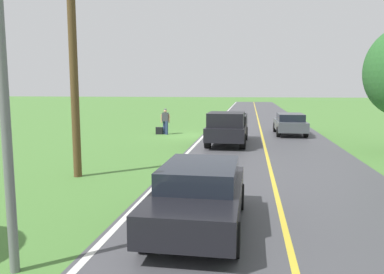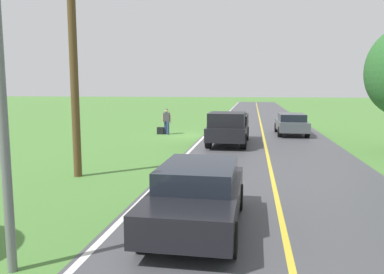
{
  "view_description": "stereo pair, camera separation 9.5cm",
  "coord_description": "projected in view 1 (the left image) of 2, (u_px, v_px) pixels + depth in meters",
  "views": [
    {
      "loc": [
        -3.81,
        23.98,
        3.11
      ],
      "look_at": [
        -1.76,
        10.59,
        1.34
      ],
      "focal_mm": 35.35,
      "sensor_mm": 36.0,
      "label": 1
    },
    {
      "loc": [
        -3.91,
        23.96,
        3.11
      ],
      "look_at": [
        -1.76,
        10.59,
        1.34
      ],
      "focal_mm": 35.35,
      "sensor_mm": 36.0,
      "label": 2
    }
  ],
  "objects": [
    {
      "name": "lane_edge_line",
      "position": [
        203.0,
        136.0,
        24.34
      ],
      "size": [
        0.16,
        117.6,
        0.0
      ],
      "primitive_type": "cube",
      "color": "silver",
      "rests_on": "ground"
    },
    {
      "name": "sedan_ahead_same_lane",
      "position": [
        199.0,
        194.0,
        8.46
      ],
      "size": [
        1.96,
        4.42,
        1.41
      ],
      "color": "black",
      "rests_on": "ground"
    },
    {
      "name": "suitcase_carried",
      "position": [
        159.0,
        131.0,
        25.33
      ],
      "size": [
        0.46,
        0.2,
        0.48
      ],
      "primitive_type": "cube",
      "rotation": [
        0.0,
        0.0,
        1.57
      ],
      "color": "black",
      "rests_on": "ground"
    },
    {
      "name": "sedan_near_oncoming",
      "position": [
        290.0,
        123.0,
        25.1
      ],
      "size": [
        1.98,
        4.43,
        1.41
      ],
      "color": "#4C5156",
      "rests_on": "ground"
    },
    {
      "name": "lane_centre_line",
      "position": [
        262.0,
        137.0,
        23.78
      ],
      "size": [
        0.14,
        117.6,
        0.0
      ],
      "primitive_type": "cube",
      "color": "gold",
      "rests_on": "ground"
    },
    {
      "name": "road_surface",
      "position": [
        262.0,
        137.0,
        23.78
      ],
      "size": [
        7.85,
        120.0,
        0.0
      ],
      "primitive_type": "cube",
      "color": "#47474C",
      "rests_on": "ground"
    },
    {
      "name": "ground_plane",
      "position": [
        190.0,
        136.0,
        24.48
      ],
      "size": [
        200.0,
        200.0,
        0.0
      ],
      "primitive_type": "plane",
      "color": "#4C7F38"
    },
    {
      "name": "hitchhiker_walking",
      "position": [
        166.0,
        120.0,
        25.25
      ],
      "size": [
        0.62,
        0.51,
        1.75
      ],
      "color": "navy",
      "rests_on": "ground"
    },
    {
      "name": "utility_pole_roadside",
      "position": [
        73.0,
        53.0,
        12.77
      ],
      "size": [
        0.28,
        0.28,
        8.52
      ],
      "primitive_type": "cylinder",
      "color": "brown",
      "rests_on": "ground"
    },
    {
      "name": "pickup_truck_passing",
      "position": [
        227.0,
        127.0,
        20.67
      ],
      "size": [
        2.18,
        5.44,
        1.82
      ],
      "color": "black",
      "rests_on": "ground"
    }
  ]
}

